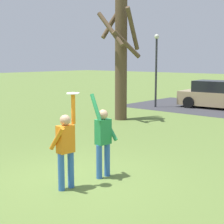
# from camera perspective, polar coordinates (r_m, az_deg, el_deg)

# --- Properties ---
(ground_plane) EXTENTS (120.00, 120.00, 0.00)m
(ground_plane) POSITION_cam_1_polar(r_m,az_deg,el_deg) (8.43, -5.49, -10.95)
(ground_plane) COLOR olive
(person_catcher) EXTENTS (0.49, 0.56, 2.08)m
(person_catcher) POSITION_cam_1_polar(r_m,az_deg,el_deg) (7.62, -7.59, -5.41)
(person_catcher) COLOR #3366B7
(person_catcher) RESTS_ON ground_plane
(person_defender) EXTENTS (0.49, 0.57, 2.04)m
(person_defender) POSITION_cam_1_polar(r_m,az_deg,el_deg) (8.30, -1.46, -4.18)
(person_defender) COLOR #3366B7
(person_defender) RESTS_ON ground_plane
(frisbee_disc) EXTENTS (0.28, 0.28, 0.02)m
(frisbee_disc) POSITION_cam_1_polar(r_m,az_deg,el_deg) (7.56, -6.39, 3.05)
(frisbee_disc) COLOR white
(frisbee_disc) RESTS_ON person_catcher
(parked_car_tan) EXTENTS (4.23, 2.28, 1.59)m
(parked_car_tan) POSITION_cam_1_polar(r_m,az_deg,el_deg) (21.17, 16.53, 2.59)
(parked_car_tan) COLOR tan
(parked_car_tan) RESTS_ON ground_plane
(bare_tree_tall) EXTENTS (1.76, 1.72, 5.60)m
(bare_tree_tall) POSITION_cam_1_polar(r_m,az_deg,el_deg) (16.26, 1.45, 9.40)
(bare_tree_tall) COLOR brown
(bare_tree_tall) RESTS_ON ground_plane
(lamppost_by_lot) EXTENTS (0.28, 0.28, 4.26)m
(lamppost_by_lot) POSITION_cam_1_polar(r_m,az_deg,el_deg) (20.73, 7.24, 7.90)
(lamppost_by_lot) COLOR #2D2D33
(lamppost_by_lot) RESTS_ON ground_plane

